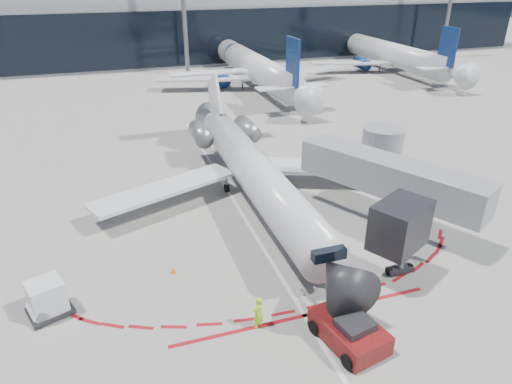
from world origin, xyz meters
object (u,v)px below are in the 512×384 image
object	(u,v)px
regional_jet	(251,167)
uld_container	(47,299)
ramp_worker	(258,312)
pushback_tug	(349,331)

from	to	relation	value
regional_jet	uld_container	xyz separation A→B (m)	(-13.87, -9.47, -1.55)
regional_jet	uld_container	size ratio (longest dim) A/B	11.79
regional_jet	ramp_worker	size ratio (longest dim) A/B	16.55
pushback_tug	ramp_worker	bearing A→B (deg)	137.21
ramp_worker	uld_container	xyz separation A→B (m)	(-9.89, 4.26, 0.05)
pushback_tug	uld_container	world-z (taller)	uld_container
pushback_tug	ramp_worker	size ratio (longest dim) A/B	3.22
regional_jet	pushback_tug	size ratio (longest dim) A/B	5.13
ramp_worker	pushback_tug	bearing A→B (deg)	115.42
regional_jet	pushback_tug	distance (m)	16.11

